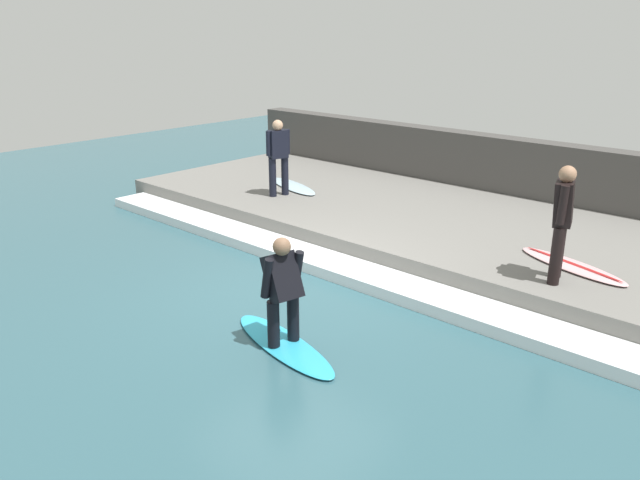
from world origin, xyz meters
name	(u,v)px	position (x,y,z in m)	size (l,w,h in m)	color
ground_plane	(294,295)	(0.00, 0.00, 0.00)	(28.00, 28.00, 0.00)	#335B66
concrete_ledge	(432,225)	(3.65, 0.00, 0.20)	(4.40, 12.81, 0.40)	slate
back_wall	(498,173)	(6.10, 0.00, 0.76)	(0.50, 13.45, 1.52)	#474442
wave_foam_crest	(343,269)	(1.09, 0.00, 0.09)	(0.72, 12.17, 0.17)	white
surfboard_riding	(284,345)	(-1.16, -0.98, 0.03)	(0.90, 2.01, 0.06)	#2DADD1
surfer_riding	(283,286)	(-1.16, -0.98, 0.80)	(0.51, 0.49, 1.34)	black
surfer_waiting_near	(278,154)	(2.69, 3.06, 1.26)	(0.50, 0.32, 1.53)	black
surfboard_waiting_near	(293,186)	(3.35, 3.31, 0.43)	(0.98, 1.80, 0.06)	silver
surfer_waiting_far	(562,218)	(2.11, -2.90, 1.29)	(0.52, 0.35, 1.59)	black
surfboard_waiting_far	(572,266)	(2.74, -2.90, 0.43)	(0.94, 1.81, 0.07)	beige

